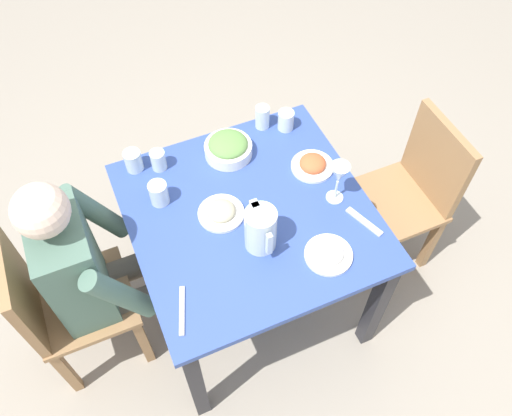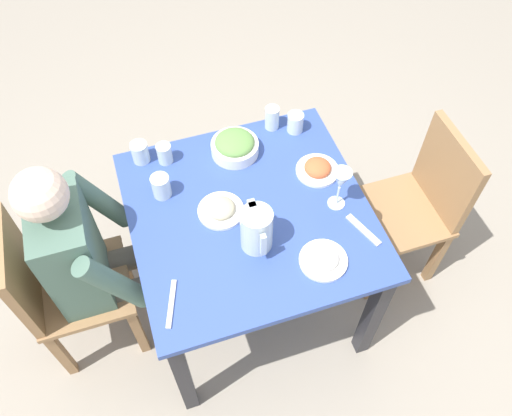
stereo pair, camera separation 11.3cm
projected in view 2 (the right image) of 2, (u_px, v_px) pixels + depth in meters
The scene contains 18 objects.
ground_plane at pixel (251, 296), 2.67m from camera, with size 8.00×8.00×0.00m, color gray.
dining_table at pixel (250, 228), 2.17m from camera, with size 0.94×0.94×0.74m.
chair_near at pixel (58, 286), 2.17m from camera, with size 0.40×0.40×0.85m.
chair_far at pixel (418, 201), 2.43m from camera, with size 0.40×0.40×0.85m.
diner_near at pixel (99, 254), 2.09m from camera, with size 0.48×0.53×1.15m.
water_pitcher at pixel (257, 230), 1.91m from camera, with size 0.16×0.12×0.19m.
salad_bowl at pixel (235, 146), 2.22m from camera, with size 0.20×0.20×0.09m.
plate_yoghurt at pixel (324, 259), 1.93m from camera, with size 0.18×0.18×0.05m.
plate_beans at pixel (221, 209), 2.06m from camera, with size 0.18×0.18×0.05m.
plate_rice_curry at pixel (317, 169), 2.18m from camera, with size 0.18×0.18×0.06m.
water_glass_far_left at pixel (165, 154), 2.19m from camera, with size 0.06×0.06×0.09m, color silver.
water_glass_near_right at pixel (161, 186), 2.08m from camera, with size 0.08×0.08×0.10m, color silver.
water_glass_far_right at pixel (140, 152), 2.19m from camera, with size 0.07×0.07×0.09m, color silver.
water_glass_near_left at pixel (272, 118), 2.31m from camera, with size 0.06×0.06×0.11m, color silver.
water_glass_by_pitcher at pixel (295, 123), 2.30m from camera, with size 0.07×0.07×0.09m, color silver.
wine_glass at pixel (341, 182), 1.98m from camera, with size 0.08×0.08×0.20m.
fork_near at pixel (363, 230), 2.02m from camera, with size 0.17×0.03×0.01m, color silver.
knife_near at pixel (171, 304), 1.84m from camera, with size 0.18×0.02×0.01m, color silver.
Camera 2 is at (1.15, -0.35, 2.43)m, focal length 36.74 mm.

